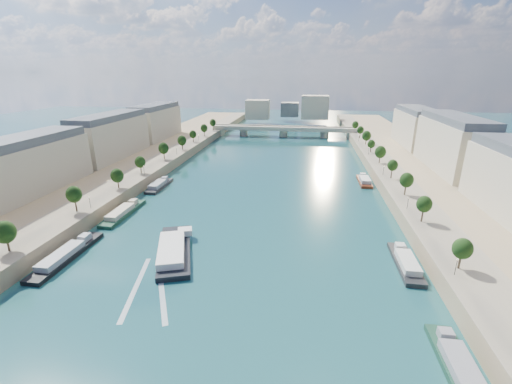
% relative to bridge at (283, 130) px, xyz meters
% --- Properties ---
extents(ground, '(700.00, 700.00, 0.00)m').
position_rel_bridge_xyz_m(ground, '(0.00, -143.32, -5.08)').
color(ground, '#0B2F32').
rests_on(ground, ground).
extents(quay_left, '(44.00, 520.00, 5.00)m').
position_rel_bridge_xyz_m(quay_left, '(-72.00, -143.32, -2.58)').
color(quay_left, '#9E8460').
rests_on(quay_left, ground).
extents(quay_right, '(44.00, 520.00, 5.00)m').
position_rel_bridge_xyz_m(quay_right, '(72.00, -143.32, -2.58)').
color(quay_right, '#9E8460').
rests_on(quay_right, ground).
extents(pave_left, '(14.00, 520.00, 0.10)m').
position_rel_bridge_xyz_m(pave_left, '(-57.00, -143.32, -0.03)').
color(pave_left, gray).
rests_on(pave_left, quay_left).
extents(pave_right, '(14.00, 520.00, 0.10)m').
position_rel_bridge_xyz_m(pave_right, '(57.00, -143.32, -0.03)').
color(pave_right, gray).
rests_on(pave_right, quay_right).
extents(trees_left, '(4.80, 268.80, 8.26)m').
position_rel_bridge_xyz_m(trees_left, '(-55.00, -141.32, 5.39)').
color(trees_left, '#382B1E').
rests_on(trees_left, ground).
extents(trees_right, '(4.80, 268.80, 8.26)m').
position_rel_bridge_xyz_m(trees_right, '(55.00, -133.32, 5.39)').
color(trees_right, '#382B1E').
rests_on(trees_right, ground).
extents(lamps_left, '(0.36, 200.36, 4.28)m').
position_rel_bridge_xyz_m(lamps_left, '(-52.50, -153.32, 2.70)').
color(lamps_left, black).
rests_on(lamps_left, ground).
extents(lamps_right, '(0.36, 200.36, 4.28)m').
position_rel_bridge_xyz_m(lamps_right, '(52.50, -138.32, 2.70)').
color(lamps_right, black).
rests_on(lamps_right, ground).
extents(buildings_left, '(16.00, 226.00, 23.20)m').
position_rel_bridge_xyz_m(buildings_left, '(-85.00, -131.32, 11.37)').
color(buildings_left, beige).
rests_on(buildings_left, ground).
extents(buildings_right, '(16.00, 226.00, 23.20)m').
position_rel_bridge_xyz_m(buildings_right, '(85.00, -131.32, 11.37)').
color(buildings_right, beige).
rests_on(buildings_right, ground).
extents(skyline, '(79.00, 42.00, 22.00)m').
position_rel_bridge_xyz_m(skyline, '(3.19, 76.20, 9.57)').
color(skyline, beige).
rests_on(skyline, ground).
extents(bridge, '(112.00, 12.00, 8.15)m').
position_rel_bridge_xyz_m(bridge, '(0.00, 0.00, 0.00)').
color(bridge, '#C1B79E').
rests_on(bridge, ground).
extents(tour_barge, '(17.50, 30.34, 3.97)m').
position_rel_bridge_xyz_m(tour_barge, '(-17.24, -189.63, -3.95)').
color(tour_barge, black).
rests_on(tour_barge, ground).
extents(wake, '(16.02, 25.67, 0.04)m').
position_rel_bridge_xyz_m(wake, '(-17.24, -206.20, -5.06)').
color(wake, silver).
rests_on(wake, ground).
extents(moored_barges_left, '(5.00, 156.24, 3.60)m').
position_rel_bridge_xyz_m(moored_barges_left, '(-45.50, -194.54, -4.24)').
color(moored_barges_left, '#182135').
rests_on(moored_barges_left, ground).
extents(moored_barges_right, '(5.00, 158.39, 3.60)m').
position_rel_bridge_xyz_m(moored_barges_right, '(45.50, -197.09, -4.24)').
color(moored_barges_right, black).
rests_on(moored_barges_right, ground).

